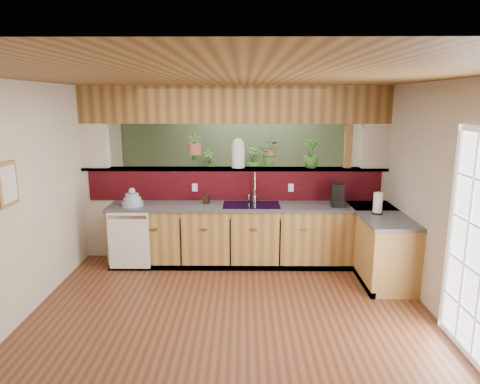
{
  "coord_description": "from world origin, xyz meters",
  "views": [
    {
      "loc": [
        0.14,
        -5.05,
        2.38
      ],
      "look_at": [
        0.09,
        0.7,
        1.15
      ],
      "focal_mm": 32.0,
      "sensor_mm": 36.0,
      "label": 1
    }
  ],
  "objects_px": {
    "faucet": "(254,186)",
    "soap_dispenser": "(206,198)",
    "shelving_console": "(230,197)",
    "coffee_maker": "(337,195)",
    "glass_jar": "(238,153)",
    "dish_stack": "(132,200)",
    "paper_towel": "(378,204)"
  },
  "relations": [
    {
      "from": "soap_dispenser",
      "to": "glass_jar",
      "type": "relative_size",
      "value": 0.41
    },
    {
      "from": "paper_towel",
      "to": "shelving_console",
      "type": "relative_size",
      "value": 0.2
    },
    {
      "from": "soap_dispenser",
      "to": "shelving_console",
      "type": "distance_m",
      "value": 2.27
    },
    {
      "from": "dish_stack",
      "to": "coffee_maker",
      "type": "height_order",
      "value": "coffee_maker"
    },
    {
      "from": "soap_dispenser",
      "to": "glass_jar",
      "type": "distance_m",
      "value": 0.83
    },
    {
      "from": "dish_stack",
      "to": "shelving_console",
      "type": "height_order",
      "value": "dish_stack"
    },
    {
      "from": "coffee_maker",
      "to": "glass_jar",
      "type": "height_order",
      "value": "glass_jar"
    },
    {
      "from": "faucet",
      "to": "paper_towel",
      "type": "xyz_separation_m",
      "value": [
        1.63,
        -0.63,
        -0.11
      ]
    },
    {
      "from": "dish_stack",
      "to": "soap_dispenser",
      "type": "relative_size",
      "value": 1.68
    },
    {
      "from": "soap_dispenser",
      "to": "shelving_console",
      "type": "relative_size",
      "value": 0.12
    },
    {
      "from": "shelving_console",
      "to": "faucet",
      "type": "bearing_deg",
      "value": -77.0
    },
    {
      "from": "paper_towel",
      "to": "shelving_console",
      "type": "bearing_deg",
      "value": 126.87
    },
    {
      "from": "coffee_maker",
      "to": "paper_towel",
      "type": "distance_m",
      "value": 0.63
    },
    {
      "from": "soap_dispenser",
      "to": "coffee_maker",
      "type": "distance_m",
      "value": 1.9
    },
    {
      "from": "faucet",
      "to": "glass_jar",
      "type": "bearing_deg",
      "value": 138.17
    },
    {
      "from": "faucet",
      "to": "dish_stack",
      "type": "height_order",
      "value": "faucet"
    },
    {
      "from": "faucet",
      "to": "soap_dispenser",
      "type": "xyz_separation_m",
      "value": [
        -0.71,
        -0.08,
        -0.16
      ]
    },
    {
      "from": "glass_jar",
      "to": "shelving_console",
      "type": "height_order",
      "value": "glass_jar"
    },
    {
      "from": "faucet",
      "to": "coffee_maker",
      "type": "height_order",
      "value": "faucet"
    },
    {
      "from": "faucet",
      "to": "dish_stack",
      "type": "distance_m",
      "value": 1.78
    },
    {
      "from": "paper_towel",
      "to": "soap_dispenser",
      "type": "bearing_deg",
      "value": 166.69
    },
    {
      "from": "coffee_maker",
      "to": "glass_jar",
      "type": "xyz_separation_m",
      "value": [
        -1.43,
        0.41,
        0.56
      ]
    },
    {
      "from": "coffee_maker",
      "to": "glass_jar",
      "type": "distance_m",
      "value": 1.59
    },
    {
      "from": "faucet",
      "to": "soap_dispenser",
      "type": "height_order",
      "value": "faucet"
    },
    {
      "from": "dish_stack",
      "to": "paper_towel",
      "type": "distance_m",
      "value": 3.41
    },
    {
      "from": "paper_towel",
      "to": "faucet",
      "type": "bearing_deg",
      "value": 158.83
    },
    {
      "from": "dish_stack",
      "to": "coffee_maker",
      "type": "relative_size",
      "value": 0.93
    },
    {
      "from": "dish_stack",
      "to": "coffee_maker",
      "type": "xyz_separation_m",
      "value": [
        2.94,
        0.05,
        0.07
      ]
    },
    {
      "from": "dish_stack",
      "to": "soap_dispenser",
      "type": "distance_m",
      "value": 1.06
    },
    {
      "from": "shelving_console",
      "to": "coffee_maker",
      "type": "bearing_deg",
      "value": -53.41
    },
    {
      "from": "faucet",
      "to": "soap_dispenser",
      "type": "bearing_deg",
      "value": -173.62
    },
    {
      "from": "faucet",
      "to": "dish_stack",
      "type": "xyz_separation_m",
      "value": [
        -1.76,
        -0.23,
        -0.16
      ]
    }
  ]
}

